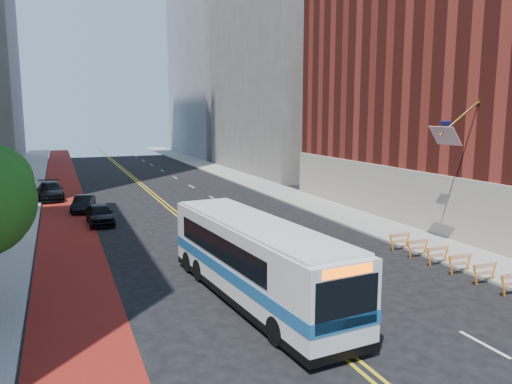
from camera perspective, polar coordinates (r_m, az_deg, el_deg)
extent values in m
plane|color=black|center=(18.16, 8.74, -16.73)|extent=(160.00, 160.00, 0.00)
cube|color=gray|center=(44.85, -25.95, -1.88)|extent=(4.00, 140.00, 0.15)
cube|color=gray|center=(49.16, 3.12, -0.09)|extent=(4.00, 140.00, 0.15)
cube|color=maroon|center=(44.73, -20.96, -1.69)|extent=(3.60, 140.00, 0.01)
cube|color=gold|center=(45.48, -10.95, -1.08)|extent=(0.14, 140.00, 0.01)
cube|color=gold|center=(45.55, -10.51, -1.05)|extent=(0.14, 140.00, 0.01)
cube|color=silver|center=(19.54, 24.62, -15.54)|extent=(0.14, 2.20, 0.01)
cube|color=silver|center=(25.26, 11.28, -9.26)|extent=(0.14, 2.20, 0.01)
cube|color=silver|center=(31.98, 3.45, -5.20)|extent=(0.14, 2.20, 0.01)
cube|color=silver|center=(39.18, -1.54, -2.53)|extent=(0.14, 2.20, 0.01)
cube|color=silver|center=(46.64, -4.94, -0.69)|extent=(0.14, 2.20, 0.01)
cube|color=silver|center=(54.26, -7.39, 0.64)|extent=(0.14, 2.20, 0.01)
cube|color=silver|center=(61.97, -9.23, 1.64)|extent=(0.14, 2.20, 0.01)
cube|color=silver|center=(69.75, -10.67, 2.42)|extent=(0.14, 2.20, 0.01)
cube|color=silver|center=(77.57, -11.82, 3.04)|extent=(0.14, 2.20, 0.01)
cube|color=silver|center=(85.43, -12.76, 3.54)|extent=(0.14, 2.20, 0.01)
cube|color=silver|center=(93.31, -13.54, 3.96)|extent=(0.14, 2.20, 0.01)
cube|color=silver|center=(101.21, -14.20, 4.31)|extent=(0.14, 2.20, 0.01)
cube|color=#9E9384|center=(34.89, 18.81, -1.12)|extent=(0.50, 36.00, 4.00)
cube|color=black|center=(30.94, 26.09, -4.52)|extent=(0.35, 2.80, 2.20)
cube|color=black|center=(35.87, 17.82, -2.27)|extent=(0.35, 2.80, 2.20)
cube|color=black|center=(41.40, 11.67, -0.55)|extent=(0.35, 2.80, 2.20)
cube|color=#A57F33|center=(31.49, 24.19, 9.42)|extent=(0.25, 0.25, 0.25)
cylinder|color=#A57F33|center=(30.53, 22.30, 7.88)|extent=(2.85, 0.12, 2.05)
cube|color=#B21419|center=(29.87, 20.79, 6.03)|extent=(0.75, 1.90, 1.05)
cube|color=navy|center=(30.56, 21.05, 7.11)|extent=(0.39, 0.85, 0.52)
cube|color=slate|center=(70.59, 5.35, 18.90)|extent=(18.00, 26.00, 40.00)
cube|color=gray|center=(99.53, -2.43, 20.41)|extent=(20.00, 28.00, 55.00)
cube|color=orange|center=(24.27, 26.40, -9.60)|extent=(0.32, 0.06, 0.99)
cube|color=orange|center=(25.26, 23.77, -8.70)|extent=(0.32, 0.06, 0.99)
cube|color=orange|center=(26.04, 25.49, -8.29)|extent=(0.32, 0.06, 0.99)
cube|color=orange|center=(25.54, 24.70, -7.63)|extent=(1.25, 0.05, 0.22)
cube|color=orange|center=(25.63, 24.65, -8.38)|extent=(1.25, 0.05, 0.18)
cube|color=orange|center=(26.31, 21.36, -7.85)|extent=(0.32, 0.06, 0.99)
cube|color=orange|center=(27.06, 23.08, -7.49)|extent=(0.32, 0.06, 0.99)
cube|color=orange|center=(26.57, 22.28, -6.84)|extent=(1.25, 0.05, 0.22)
cube|color=orange|center=(26.67, 22.23, -7.57)|extent=(1.25, 0.05, 0.18)
cube|color=orange|center=(27.41, 19.14, -7.06)|extent=(0.32, 0.06, 0.99)
cube|color=orange|center=(28.12, 20.85, -6.74)|extent=(0.32, 0.06, 0.99)
cube|color=orange|center=(27.66, 20.05, -6.10)|extent=(1.25, 0.05, 0.22)
cube|color=orange|center=(27.75, 20.01, -6.80)|extent=(1.25, 0.05, 0.18)
cube|color=orange|center=(28.55, 17.10, -6.32)|extent=(0.32, 0.06, 0.99)
cube|color=orange|center=(29.23, 18.79, -6.04)|extent=(0.32, 0.06, 0.99)
cube|color=orange|center=(28.79, 18.00, -5.41)|extent=(1.25, 0.05, 0.22)
cube|color=orange|center=(28.88, 17.96, -6.08)|extent=(1.25, 0.05, 0.18)
cube|color=orange|center=(29.72, 15.23, -5.63)|extent=(0.32, 0.06, 0.99)
cube|color=orange|center=(30.38, 16.90, -5.38)|extent=(0.32, 0.06, 0.99)
cube|color=orange|center=(29.95, 16.10, -4.76)|extent=(1.25, 0.05, 0.22)
cube|color=orange|center=(30.04, 16.08, -5.41)|extent=(1.25, 0.05, 0.18)
cube|color=silver|center=(21.00, -0.03, -7.64)|extent=(3.81, 12.60, 2.95)
cube|color=#1A5792|center=(21.13, -0.03, -8.79)|extent=(3.86, 12.64, 0.47)
cube|color=black|center=(21.58, -1.04, -5.83)|extent=(3.52, 8.90, 0.98)
cube|color=black|center=(15.97, 10.31, -12.40)|extent=(2.36, 0.32, 1.65)
cube|color=black|center=(26.36, -6.14, -3.25)|extent=(2.15, 0.30, 1.03)
cube|color=#FF5905|center=(15.61, 10.44, -8.87)|extent=(1.88, 0.25, 0.31)
cube|color=silver|center=(20.61, -0.03, -3.58)|extent=(3.62, 11.97, 0.12)
cube|color=black|center=(21.47, -0.03, -11.41)|extent=(3.85, 12.63, 0.31)
cylinder|color=black|center=(17.64, 2.37, -15.58)|extent=(0.40, 1.06, 1.03)
cylinder|color=black|center=(18.86, 9.05, -14.00)|extent=(0.40, 1.06, 1.03)
cylinder|color=black|center=(23.96, -6.49, -8.87)|extent=(0.40, 1.06, 1.03)
cylinder|color=black|center=(24.88, -1.17, -8.14)|extent=(0.40, 1.06, 1.03)
cylinder|color=black|center=(25.30, -7.69, -7.92)|extent=(0.40, 1.06, 1.03)
cylinder|color=black|center=(26.17, -2.60, -7.27)|extent=(0.40, 1.06, 1.03)
imported|color=black|center=(37.28, -17.41, -2.40)|extent=(1.86, 4.36, 1.47)
imported|color=black|center=(42.48, -19.13, -1.26)|extent=(2.20, 4.07, 1.27)
imported|color=black|center=(49.38, -22.46, 0.12)|extent=(2.47, 5.58, 1.59)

